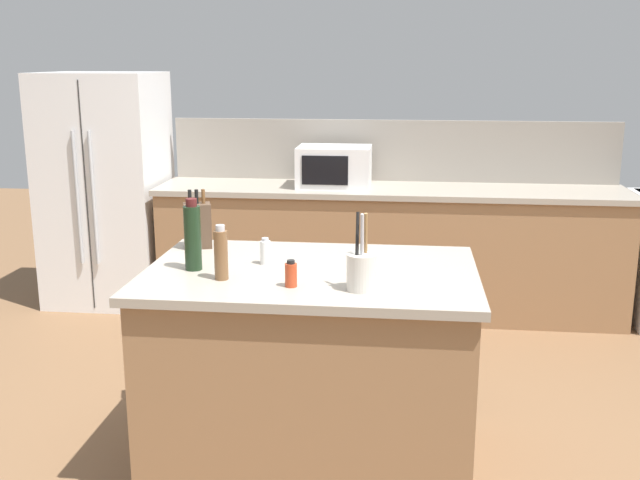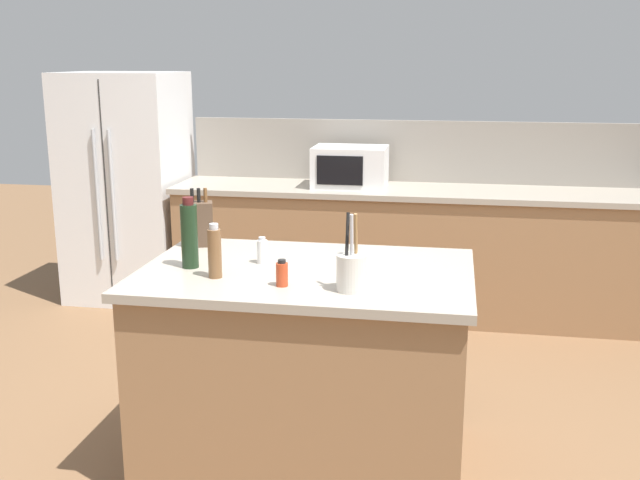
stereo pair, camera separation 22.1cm
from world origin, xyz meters
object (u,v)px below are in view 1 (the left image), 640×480
(pepper_grinder, at_px, (221,254))
(wine_bottle, at_px, (193,236))
(microwave, at_px, (334,167))
(spice_jar_paprika, at_px, (291,274))
(refrigerator, at_px, (106,189))
(knife_block, at_px, (198,225))
(utensil_crock, at_px, (361,270))
(salt_shaker, at_px, (265,252))

(pepper_grinder, relative_size, wine_bottle, 0.74)
(microwave, distance_m, spice_jar_paprika, 2.46)
(pepper_grinder, bearing_deg, spice_jar_paprika, -12.72)
(refrigerator, bearing_deg, wine_bottle, -59.68)
(microwave, bearing_deg, knife_block, -104.91)
(pepper_grinder, height_order, wine_bottle, wine_bottle)
(spice_jar_paprika, relative_size, pepper_grinder, 0.48)
(refrigerator, bearing_deg, pepper_grinder, -58.28)
(utensil_crock, bearing_deg, pepper_grinder, 172.03)
(pepper_grinder, xyz_separation_m, wine_bottle, (-0.16, 0.13, 0.04))
(refrigerator, bearing_deg, utensil_crock, -50.16)
(microwave, relative_size, spice_jar_paprika, 4.67)
(microwave, relative_size, pepper_grinder, 2.23)
(pepper_grinder, bearing_deg, refrigerator, 121.72)
(utensil_crock, bearing_deg, knife_block, 144.21)
(wine_bottle, bearing_deg, microwave, 79.77)
(refrigerator, height_order, pepper_grinder, refrigerator)
(refrigerator, height_order, wine_bottle, refrigerator)
(knife_block, xyz_separation_m, wine_bottle, (0.09, -0.39, 0.04))
(pepper_grinder, bearing_deg, utensil_crock, -7.97)
(utensil_crock, height_order, pepper_grinder, utensil_crock)
(microwave, bearing_deg, salt_shaker, -92.90)
(utensil_crock, distance_m, spice_jar_paprika, 0.29)
(salt_shaker, bearing_deg, microwave, 87.10)
(pepper_grinder, bearing_deg, microwave, 84.07)
(refrigerator, relative_size, knife_block, 6.03)
(spice_jar_paprika, bearing_deg, salt_shaker, 117.15)
(microwave, relative_size, wine_bottle, 1.64)
(refrigerator, height_order, spice_jar_paprika, refrigerator)
(salt_shaker, bearing_deg, utensil_crock, -36.79)
(microwave, xyz_separation_m, spice_jar_paprika, (0.06, -2.46, -0.09))
(pepper_grinder, bearing_deg, salt_shaker, 61.48)
(knife_block, xyz_separation_m, spice_jar_paprika, (0.56, -0.60, -0.06))
(microwave, xyz_separation_m, wine_bottle, (-0.41, -2.26, 0.00))
(utensil_crock, bearing_deg, salt_shaker, 143.21)
(microwave, distance_m, pepper_grinder, 2.40)
(microwave, height_order, utensil_crock, utensil_crock)
(wine_bottle, bearing_deg, pepper_grinder, -39.96)
(salt_shaker, bearing_deg, pepper_grinder, -118.52)
(wine_bottle, bearing_deg, salt_shaker, 22.62)
(utensil_crock, bearing_deg, microwave, 98.04)
(spice_jar_paprika, bearing_deg, refrigerator, 125.90)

